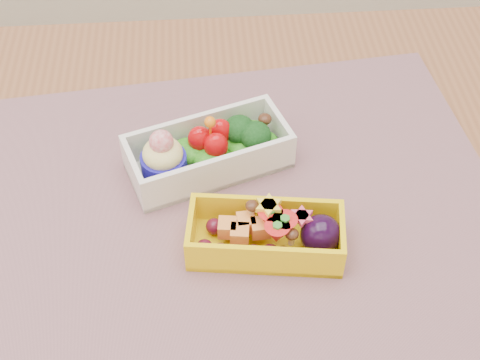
{
  "coord_description": "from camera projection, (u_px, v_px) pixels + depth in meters",
  "views": [
    {
      "loc": [
        -0.03,
        -0.44,
        1.32
      ],
      "look_at": [
        0.0,
        0.04,
        0.79
      ],
      "focal_mm": 50.42,
      "sensor_mm": 36.0,
      "label": 1
    }
  ],
  "objects": [
    {
      "name": "bento_yellow",
      "position": [
        269.0,
        234.0,
        0.68
      ],
      "size": [
        0.16,
        0.09,
        0.05
      ],
      "rotation": [
        0.0,
        0.0,
        -0.13
      ],
      "color": "yellow",
      "rests_on": "placemat"
    },
    {
      "name": "bento_white",
      "position": [
        208.0,
        151.0,
        0.76
      ],
      "size": [
        0.2,
        0.13,
        0.07
      ],
      "rotation": [
        0.0,
        0.0,
        0.33
      ],
      "color": "silver",
      "rests_on": "placemat"
    },
    {
      "name": "table",
      "position": [
        240.0,
        285.0,
        0.79
      ],
      "size": [
        1.2,
        0.8,
        0.75
      ],
      "color": "brown",
      "rests_on": "ground"
    },
    {
      "name": "placemat",
      "position": [
        234.0,
        207.0,
        0.74
      ],
      "size": [
        0.63,
        0.51,
        0.0
      ],
      "primitive_type": "cube",
      "rotation": [
        0.0,
        0.0,
        0.1
      ],
      "color": "#875D61",
      "rests_on": "table"
    }
  ]
}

